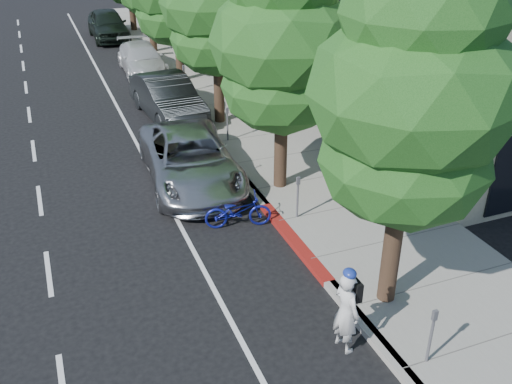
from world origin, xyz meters
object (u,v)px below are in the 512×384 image
street_tree_2 (216,5)px  pedestrian (276,98)px  white_pickup (142,59)px  street_tree_0 (412,98)px  cyclist (346,312)px  silver_suv (190,159)px  dark_sedan (168,98)px  dark_suv_far (108,24)px  street_tree_1 (283,44)px  bicycle (238,211)px

street_tree_2 → pedestrian: (2.22, -0.56, -3.62)m
pedestrian → white_pickup: bearing=-100.8°
street_tree_0 → cyclist: 4.36m
silver_suv → white_pickup: bearing=89.4°
dark_sedan → dark_suv_far: dark_suv_far is taller
street_tree_1 → cyclist: 7.97m
street_tree_0 → silver_suv: (-2.46, 7.50, -4.07)m
cyclist → dark_suv_far: cyclist is taller
bicycle → dark_suv_far: size_ratio=0.35×
street_tree_2 → cyclist: size_ratio=4.01×
bicycle → pedestrian: (4.20, 7.07, 0.51)m
white_pickup → bicycle: bearing=-90.8°
street_tree_0 → silver_suv: 8.88m
dark_sedan → pedestrian: bearing=-32.4°
street_tree_2 → dark_suv_far: (-1.84, 16.58, -3.73)m
street_tree_0 → street_tree_2: 12.00m
silver_suv → cyclist: bearing=-80.0°
bicycle → dark_suv_far: bearing=12.3°
white_pickup → dark_suv_far: dark_suv_far is taller
street_tree_1 → dark_suv_far: bearing=94.6°
street_tree_0 → street_tree_1: 6.01m
white_pickup → pedestrian: pedestrian is taller
bicycle → street_tree_2: bearing=-1.9°
cyclist → silver_suv: cyclist is taller
silver_suv → dark_suv_far: (0.63, 21.08, 0.09)m
white_pickup → dark_suv_far: bearing=94.3°
bicycle → pedestrian: 8.24m
silver_suv → dark_sedan: (0.74, 5.98, 0.05)m
street_tree_1 → cyclist: size_ratio=3.95×
street_tree_1 → dark_sedan: size_ratio=1.40×
silver_suv → dark_suv_far: 21.09m
street_tree_2 → bicycle: (-1.99, -7.64, -4.13)m
cyclist → silver_suv: bearing=-4.9°
street_tree_1 → white_pickup: 14.90m
cyclist → pedestrian: pedestrian is taller
street_tree_2 → white_pickup: (-1.40, 8.33, -3.90)m
dark_sedan → street_tree_0: bearing=-87.7°
street_tree_2 → silver_suv: bearing=-118.7°
cyclist → silver_suv: 8.46m
bicycle → dark_suv_far: 24.22m
bicycle → dark_sedan: size_ratio=0.36×
street_tree_2 → dark_sedan: (-1.72, 1.48, -3.77)m
pedestrian → silver_suv: bearing=7.2°
street_tree_0 → dark_sedan: 14.17m
bicycle → street_tree_1: bearing=-37.8°
bicycle → dark_sedan: bearing=11.0°
silver_suv → white_pickup: (1.06, 12.83, -0.09)m
dark_sedan → white_pickup: (0.32, 6.85, -0.14)m
dark_suv_far → pedestrian: (4.05, -17.14, 0.10)m
pedestrian → dark_sedan: bearing=-60.4°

